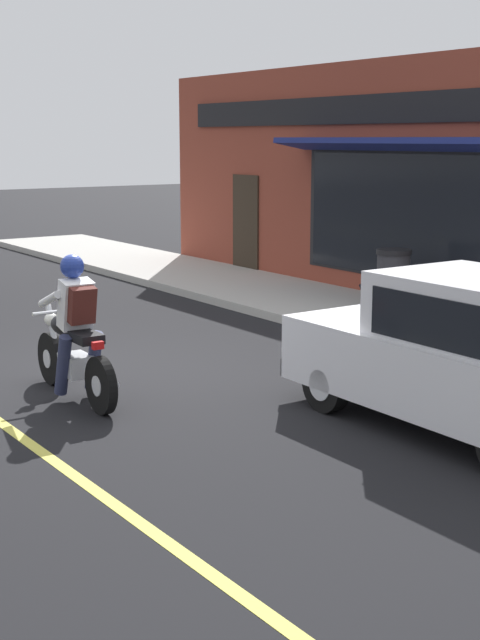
% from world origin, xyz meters
% --- Properties ---
extents(ground_plane, '(80.00, 80.00, 0.00)m').
position_xyz_m(ground_plane, '(0.00, 0.00, 0.00)').
color(ground_plane, black).
extents(sidewalk_curb, '(2.60, 22.00, 0.14)m').
position_xyz_m(sidewalk_curb, '(4.87, 3.00, 0.07)').
color(sidewalk_curb, '#ADAAA3').
rests_on(sidewalk_curb, ground).
extents(storefront_building, '(1.25, 11.99, 4.20)m').
position_xyz_m(storefront_building, '(6.40, 2.42, 2.11)').
color(storefront_building, brown).
rests_on(storefront_building, ground).
extents(motorcycle_with_rider, '(0.56, 2.02, 1.62)m').
position_xyz_m(motorcycle_with_rider, '(-0.79, -0.78, 0.68)').
color(motorcycle_with_rider, black).
rests_on(motorcycle_with_rider, ground).
extents(car_hatchback, '(1.67, 3.79, 1.57)m').
position_xyz_m(car_hatchback, '(1.89, -4.02, 0.77)').
color(car_hatchback, black).
rests_on(car_hatchback, ground).
extents(trash_bin, '(0.56, 0.56, 0.98)m').
position_xyz_m(trash_bin, '(5.30, 0.47, 0.64)').
color(trash_bin, '#2D2D33').
rests_on(trash_bin, sidewalk_curb).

